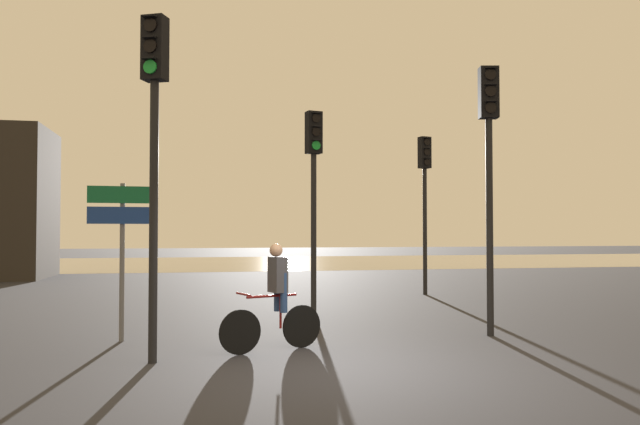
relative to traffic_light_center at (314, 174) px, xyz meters
The scene contains 8 objects.
ground_plane 6.09m from the traffic_light_center, 94.53° to the right, with size 120.00×120.00×0.00m, color #28282D.
water_strip 23.14m from the traffic_light_center, 91.04° to the left, with size 80.00×16.00×0.01m, color #9E937F.
traffic_light_center is the anchor object (origin of this frame).
traffic_light_near_left 5.14m from the traffic_light_center, 126.28° to the right, with size 0.39×0.41×4.81m.
traffic_light_far_right 5.55m from the traffic_light_center, 44.23° to the left, with size 0.36×0.38×4.52m.
traffic_light_near_right 3.94m from the traffic_light_center, 49.59° to the right, with size 0.36×0.38×4.68m.
direction_sign_post 4.51m from the traffic_light_center, 147.41° to the right, with size 1.10×0.14×2.60m.
cyclist 4.41m from the traffic_light_center, 109.46° to the right, with size 1.61×0.72×1.62m.
Camera 1 is at (-2.05, -7.76, 1.81)m, focal length 35.00 mm.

